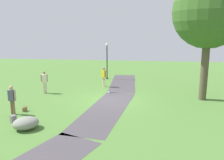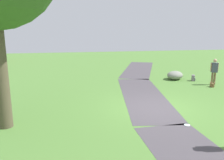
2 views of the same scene
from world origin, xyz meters
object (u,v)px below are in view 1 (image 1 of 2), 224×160
(lawn_boulder, at_px, (26,123))
(man_near_boulder, at_px, (44,80))
(large_shade_tree, at_px, (209,13))
(passerby_on_path, at_px, (104,76))
(handbag_on_grass, at_px, (25,109))
(backpack_by_boulder, at_px, (13,119))
(frisbee_on_grass, at_px, (109,92))
(lamp_post, at_px, (107,57))
(woman_with_handbag, at_px, (12,98))

(lawn_boulder, bearing_deg, man_near_boulder, -163.20)
(large_shade_tree, bearing_deg, passerby_on_path, -110.93)
(handbag_on_grass, distance_m, backpack_by_boulder, 1.79)
(handbag_on_grass, distance_m, frisbee_on_grass, 6.65)
(lamp_post, bearing_deg, large_shade_tree, 50.50)
(lamp_post, xyz_separation_m, lawn_boulder, (12.93, -1.85, -1.93))
(large_shade_tree, relative_size, woman_with_handbag, 4.97)
(large_shade_tree, xyz_separation_m, lamp_post, (-6.44, -7.81, -3.65))
(large_shade_tree, height_order, woman_with_handbag, large_shade_tree)
(handbag_on_grass, xyz_separation_m, frisbee_on_grass, (-5.12, 4.24, -0.13))
(woman_with_handbag, bearing_deg, lamp_post, 161.86)
(large_shade_tree, relative_size, lawn_boulder, 5.17)
(handbag_on_grass, relative_size, backpack_by_boulder, 0.81)
(lawn_boulder, bearing_deg, lamp_post, 171.85)
(woman_with_handbag, bearing_deg, lawn_boulder, 44.10)
(lamp_post, bearing_deg, man_near_boulder, -31.15)
(backpack_by_boulder, bearing_deg, passerby_on_path, 159.98)
(large_shade_tree, height_order, lamp_post, large_shade_tree)
(handbag_on_grass, bearing_deg, backpack_by_boulder, 10.52)
(lamp_post, bearing_deg, backpack_by_boulder, -13.27)
(lawn_boulder, bearing_deg, frisbee_on_grass, 159.11)
(large_shade_tree, bearing_deg, lamp_post, -129.50)
(frisbee_on_grass, bearing_deg, large_shade_tree, 81.46)
(large_shade_tree, distance_m, backpack_by_boulder, 13.46)
(man_near_boulder, bearing_deg, backpack_by_boulder, 8.98)
(backpack_by_boulder, bearing_deg, large_shade_tree, 118.68)
(backpack_by_boulder, bearing_deg, man_near_boulder, -171.02)
(large_shade_tree, bearing_deg, frisbee_on_grass, -98.54)
(passerby_on_path, bearing_deg, lawn_boulder, -12.83)
(man_near_boulder, distance_m, passerby_on_path, 4.98)
(lawn_boulder, bearing_deg, backpack_by_boulder, -121.30)
(woman_with_handbag, distance_m, backpack_by_boulder, 1.61)
(large_shade_tree, distance_m, woman_with_handbag, 13.29)
(lawn_boulder, height_order, man_near_boulder, man_near_boulder)
(passerby_on_path, bearing_deg, lamp_post, -175.46)
(passerby_on_path, height_order, backpack_by_boulder, passerby_on_path)
(lawn_boulder, height_order, backpack_by_boulder, lawn_boulder)
(large_shade_tree, bearing_deg, backpack_by_boulder, -61.32)
(large_shade_tree, distance_m, man_near_boulder, 12.63)
(large_shade_tree, bearing_deg, lawn_boulder, -56.09)
(lamp_post, height_order, backpack_by_boulder, lamp_post)
(backpack_by_boulder, bearing_deg, lawn_boulder, 58.70)
(lamp_post, relative_size, lawn_boulder, 2.25)
(woman_with_handbag, xyz_separation_m, frisbee_on_grass, (-5.67, 4.65, -0.96))
(lamp_post, relative_size, handbag_on_grass, 11.07)
(man_near_boulder, height_order, passerby_on_path, man_near_boulder)
(large_shade_tree, relative_size, handbag_on_grass, 25.48)
(man_near_boulder, height_order, backpack_by_boulder, man_near_boulder)
(lamp_post, height_order, man_near_boulder, lamp_post)
(backpack_by_boulder, xyz_separation_m, frisbee_on_grass, (-6.88, 3.92, -0.18))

